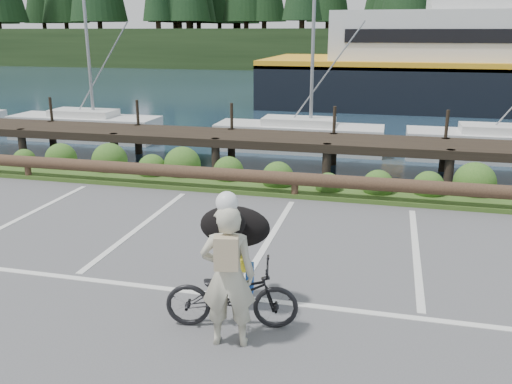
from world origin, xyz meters
TOP-DOWN VIEW (x-y plane):
  - ground at (0.00, 0.00)m, footprint 72.00×72.00m
  - harbor_backdrop at (0.40, 78.42)m, footprint 170.00×160.00m
  - vegetation_strip at (0.00, 5.30)m, footprint 34.00×1.60m
  - log_rail at (0.00, 4.60)m, footprint 32.00×0.30m
  - bicycle at (0.19, -1.16)m, footprint 1.79×0.91m
  - cyclist at (0.26, -1.55)m, footprint 0.72×0.55m
  - dog at (0.09, -0.63)m, footprint 0.65×1.04m

SIDE VIEW (x-z plane):
  - harbor_backdrop at x=0.40m, z-range -15.00..15.00m
  - ground at x=0.00m, z-range 0.00..0.00m
  - log_rail at x=0.00m, z-range -0.30..0.30m
  - vegetation_strip at x=0.00m, z-range 0.00..0.10m
  - bicycle at x=0.19m, z-range 0.00..0.89m
  - cyclist at x=0.26m, z-range 0.00..1.79m
  - dog at x=0.09m, z-range 0.89..1.45m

